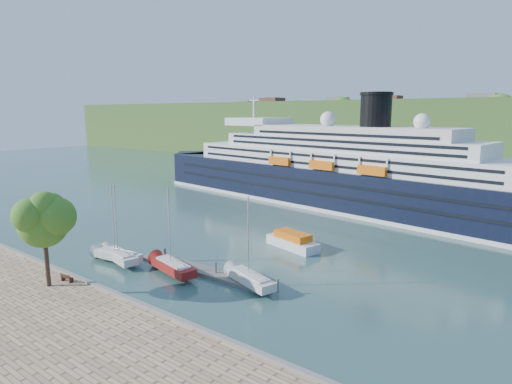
% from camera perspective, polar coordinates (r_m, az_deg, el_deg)
% --- Properties ---
extents(ground, '(400.00, 400.00, 0.00)m').
position_cam_1_polar(ground, '(49.56, -19.31, -13.19)').
color(ground, '#2A4B46').
rests_on(ground, ground).
extents(far_hillside, '(400.00, 50.00, 24.00)m').
position_cam_1_polar(far_hillside, '(173.83, 24.61, 7.13)').
color(far_hillside, '#315221').
rests_on(far_hillside, ground).
extents(quay_coping, '(220.00, 0.50, 0.30)m').
position_cam_1_polar(quay_coping, '(49.02, -19.59, -12.02)').
color(quay_coping, slate).
rests_on(quay_coping, promenade).
extents(cruise_ship, '(105.10, 28.17, 23.36)m').
position_cam_1_polar(cruise_ship, '(92.28, 9.46, 5.56)').
color(cruise_ship, black).
rests_on(cruise_ship, ground).
extents(park_bench, '(1.68, 0.90, 1.02)m').
position_cam_1_polar(park_bench, '(52.59, -23.87, -10.35)').
color(park_bench, '#412212').
rests_on(park_bench, promenade).
extents(promenade_tree, '(6.86, 6.86, 11.36)m').
position_cam_1_polar(promenade_tree, '(50.69, -26.38, -5.18)').
color(promenade_tree, '#366B1C').
rests_on(promenade_tree, promenade).
extents(floating_pontoon, '(20.08, 2.86, 0.45)m').
position_cam_1_polar(floating_pontoon, '(54.16, -7.19, -10.34)').
color(floating_pontoon, slate).
rests_on(floating_pontoon, ground).
extents(sailboat_white_near, '(7.89, 3.13, 9.91)m').
position_cam_1_polar(sailboat_white_near, '(58.35, -18.12, -4.38)').
color(sailboat_white_near, silver).
rests_on(sailboat_white_near, ground).
extents(sailboat_red, '(8.42, 3.92, 10.50)m').
position_cam_1_polar(sailboat_red, '(52.09, -11.14, -5.49)').
color(sailboat_red, maroon).
rests_on(sailboat_red, ground).
extents(sailboat_white_far, '(8.00, 4.38, 9.97)m').
position_cam_1_polar(sailboat_white_far, '(47.66, -0.67, -7.13)').
color(sailboat_white_far, silver).
rests_on(sailboat_white_far, ground).
extents(tender_launch, '(9.06, 5.00, 2.38)m').
position_cam_1_polar(tender_launch, '(62.82, 4.90, -6.40)').
color(tender_launch, orange).
rests_on(tender_launch, ground).
extents(sailboat_extra, '(7.97, 3.63, 9.94)m').
position_cam_1_polar(sailboat_extra, '(58.04, -17.91, -4.43)').
color(sailboat_extra, silver).
rests_on(sailboat_extra, ground).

